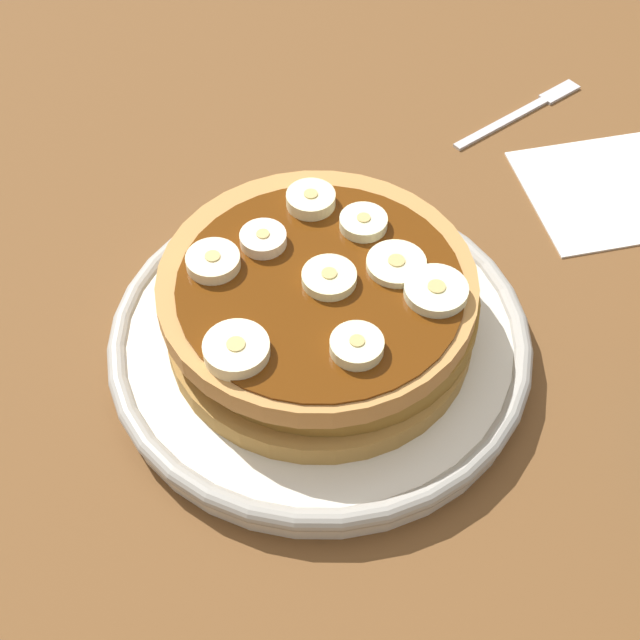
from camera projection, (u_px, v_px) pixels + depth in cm
name	position (u px, v px, depth cm)	size (l,w,h in cm)	color
ground_plane	(320.00, 366.00, 55.30)	(140.00, 140.00, 3.00)	brown
plate	(320.00, 340.00, 53.24)	(25.36, 25.36, 2.15)	silver
pancake_stack	(323.00, 303.00, 51.33)	(18.50, 18.40, 4.53)	#AB7E3D
banana_slice_0	(331.00, 283.00, 48.95)	(3.09, 3.09, 0.86)	#F4F0B4
banana_slice_1	(263.00, 240.00, 50.98)	(2.72, 2.72, 0.99)	#F7E3C2
banana_slice_2	(436.00, 291.00, 48.56)	(3.55, 3.55, 0.85)	#EBEEC1
banana_slice_3	(363.00, 223.00, 51.89)	(2.84, 2.84, 0.92)	#EDEEBD
banana_slice_4	(213.00, 262.00, 49.87)	(3.09, 3.09, 0.98)	#F9E8B6
banana_slice_5	(395.00, 263.00, 50.01)	(3.42, 3.42, 0.70)	#F5ECB6
banana_slice_6	(236.00, 350.00, 45.92)	(3.52, 3.52, 0.98)	#F8EDBC
banana_slice_7	(357.00, 346.00, 46.04)	(2.86, 2.86, 0.99)	#F2EFB5
banana_slice_8	(311.00, 200.00, 53.03)	(2.98, 2.98, 1.07)	#F8EEB6
napkin	(604.00, 190.00, 63.16)	(11.00, 11.00, 0.30)	white
fork	(525.00, 109.00, 68.93)	(5.58, 12.49, 0.50)	silver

